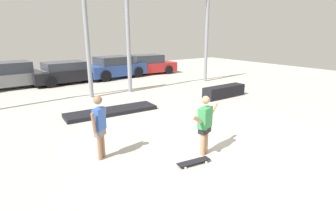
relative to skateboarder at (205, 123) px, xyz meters
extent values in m
plane|color=#B2ADA3|center=(0.80, 0.86, -0.83)|extent=(36.00, 36.00, 0.00)
cylinder|color=tan|center=(-0.08, -0.03, -0.47)|extent=(0.13, 0.13, 0.71)
cylinder|color=tan|center=(0.08, 0.03, -0.47)|extent=(0.13, 0.13, 0.71)
cube|color=black|center=(0.00, 0.00, -0.17)|extent=(0.41, 0.32, 0.16)
cube|color=#338C4C|center=(0.00, 0.00, 0.14)|extent=(0.47, 0.35, 0.51)
sphere|color=tan|center=(0.00, 0.00, 0.59)|extent=(0.20, 0.20, 0.20)
cylinder|color=tan|center=(-0.43, -0.17, 0.23)|extent=(0.46, 0.26, 0.32)
cylinder|color=tan|center=(0.43, 0.17, 0.23)|extent=(0.46, 0.26, 0.32)
cube|color=black|center=(-0.58, -0.27, -0.76)|extent=(0.86, 0.32, 0.01)
cylinder|color=silver|center=(-0.28, -0.21, -0.80)|extent=(0.06, 0.04, 0.05)
cylinder|color=silver|center=(-0.31, -0.42, -0.80)|extent=(0.06, 0.04, 0.05)
cylinder|color=silver|center=(-0.84, -0.13, -0.80)|extent=(0.06, 0.04, 0.05)
cylinder|color=silver|center=(-0.87, -0.34, -0.80)|extent=(0.06, 0.04, 0.05)
cube|color=black|center=(4.91, 3.90, -0.55)|extent=(2.31, 0.63, 0.54)
cube|color=black|center=(-0.49, 4.60, -0.75)|extent=(3.50, 1.13, 0.15)
cylinder|color=gray|center=(-0.23, 7.53, 1.77)|extent=(0.20, 0.20, 5.19)
cylinder|color=gray|center=(1.83, 7.53, 1.77)|extent=(0.20, 0.20, 5.19)
cylinder|color=gray|center=(7.09, 7.53, 1.77)|extent=(0.20, 0.20, 5.19)
cube|color=slate|center=(-3.03, 12.19, -0.31)|extent=(4.32, 2.18, 0.63)
cube|color=#2D333D|center=(-3.20, 12.18, 0.30)|extent=(2.44, 1.85, 0.60)
cylinder|color=black|center=(-1.83, 13.19, -0.47)|extent=(0.73, 0.29, 0.72)
cylinder|color=black|center=(-1.66, 11.45, -0.47)|extent=(0.73, 0.29, 0.72)
cube|color=black|center=(-0.08, 11.91, -0.33)|extent=(4.28, 2.09, 0.64)
cube|color=#2D333D|center=(-0.25, 11.90, 0.22)|extent=(2.40, 1.81, 0.47)
cylinder|color=black|center=(1.14, 12.88, -0.51)|extent=(0.65, 0.27, 0.64)
cylinder|color=black|center=(1.27, 11.14, -0.51)|extent=(0.65, 0.27, 0.64)
cylinder|color=black|center=(-1.43, 12.69, -0.51)|extent=(0.65, 0.27, 0.64)
cylinder|color=black|center=(-1.30, 10.94, -0.51)|extent=(0.65, 0.27, 0.64)
cube|color=#284793|center=(3.03, 11.92, -0.27)|extent=(4.10, 2.14, 0.72)
cube|color=#2D333D|center=(2.87, 11.90, 0.36)|extent=(2.32, 1.82, 0.52)
cylinder|color=black|center=(4.16, 12.89, -0.47)|extent=(0.73, 0.29, 0.72)
cylinder|color=black|center=(4.33, 11.19, -0.47)|extent=(0.73, 0.29, 0.72)
cylinder|color=black|center=(1.73, 12.64, -0.47)|extent=(0.73, 0.29, 0.72)
cylinder|color=black|center=(1.90, 10.94, -0.47)|extent=(0.73, 0.29, 0.72)
cube|color=red|center=(5.74, 12.13, -0.33)|extent=(4.07, 1.94, 0.65)
cube|color=#2D333D|center=(5.58, 12.14, 0.29)|extent=(2.28, 1.69, 0.58)
cylinder|color=black|center=(7.02, 12.88, -0.51)|extent=(0.63, 0.26, 0.62)
cylinder|color=black|center=(6.92, 11.23, -0.51)|extent=(0.63, 0.26, 0.62)
cylinder|color=black|center=(4.56, 13.03, -0.51)|extent=(0.63, 0.26, 0.62)
cylinder|color=black|center=(4.46, 11.39, -0.51)|extent=(0.63, 0.26, 0.62)
cylinder|color=#8C664C|center=(-2.16, 1.31, -0.45)|extent=(0.11, 0.11, 0.74)
cylinder|color=#8C664C|center=(-2.27, 1.22, -0.45)|extent=(0.11, 0.11, 0.74)
cube|color=slate|center=(-2.21, 1.27, -0.14)|extent=(0.33, 0.31, 0.16)
cube|color=#3359B2|center=(-2.21, 1.27, 0.19)|extent=(0.38, 0.35, 0.54)
sphere|color=#8C664C|center=(-2.21, 1.27, 0.65)|extent=(0.21, 0.21, 0.21)
cylinder|color=#8C664C|center=(-2.02, 1.42, 0.17)|extent=(0.16, 0.15, 0.50)
cylinder|color=#8C664C|center=(-2.40, 1.11, 0.17)|extent=(0.16, 0.15, 0.50)
camera|label=1|loc=(-4.27, -4.44, 2.17)|focal=28.00mm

